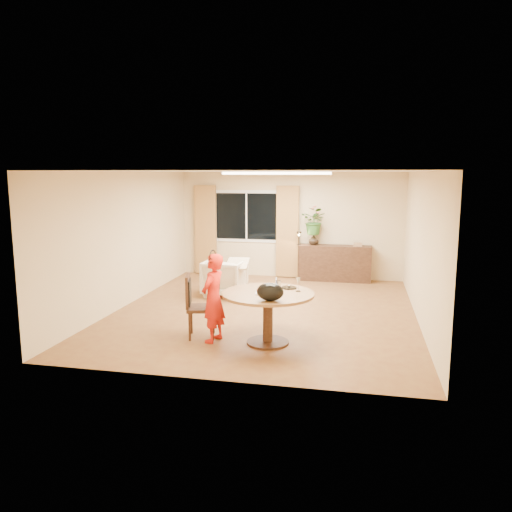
{
  "coord_description": "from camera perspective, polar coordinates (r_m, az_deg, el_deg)",
  "views": [
    {
      "loc": [
        1.71,
        -8.93,
        2.56
      ],
      "look_at": [
        -0.13,
        -0.2,
        1.08
      ],
      "focal_mm": 35.0,
      "sensor_mm": 36.0,
      "label": 1
    }
  ],
  "objects": [
    {
      "name": "book_stack",
      "position": [
        12.05,
        11.56,
        1.31
      ],
      "size": [
        0.25,
        0.21,
        0.09
      ],
      "primitive_type": null,
      "rotation": [
        0.0,
        0.0,
        0.27
      ],
      "color": "brown",
      "rests_on": "sideboard"
    },
    {
      "name": "vase",
      "position": [
        12.09,
        6.59,
        1.86
      ],
      "size": [
        0.25,
        0.25,
        0.25
      ],
      "primitive_type": "imported",
      "rotation": [
        0.0,
        0.0,
        -0.04
      ],
      "color": "black",
      "rests_on": "sideboard"
    },
    {
      "name": "curtain_left",
      "position": [
        12.77,
        -5.77,
        3.0
      ],
      "size": [
        0.55,
        0.08,
        2.25
      ],
      "primitive_type": "cube",
      "color": "olive",
      "rests_on": "wall_back"
    },
    {
      "name": "wall_back",
      "position": [
        12.36,
        3.91,
        3.54
      ],
      "size": [
        5.5,
        0.0,
        5.5
      ],
      "primitive_type": "plane",
      "rotation": [
        1.57,
        0.0,
        0.0
      ],
      "color": "#D3BB89",
      "rests_on": "floor"
    },
    {
      "name": "tumbler",
      "position": [
        7.78,
        2.57,
        -3.27
      ],
      "size": [
        0.09,
        0.09,
        0.12
      ],
      "primitive_type": null,
      "rotation": [
        0.0,
        0.0,
        0.1
      ],
      "color": "white",
      "rests_on": "dining_table"
    },
    {
      "name": "dining_table",
      "position": [
        7.55,
        1.37,
        -5.45
      ],
      "size": [
        1.39,
        1.39,
        0.79
      ],
      "color": "brown",
      "rests_on": "floor"
    },
    {
      "name": "wine_glass",
      "position": [
        7.59,
        4.85,
        -3.25
      ],
      "size": [
        0.09,
        0.09,
        0.22
      ],
      "primitive_type": null,
      "rotation": [
        0.0,
        0.0,
        -0.26
      ],
      "color": "white",
      "rests_on": "dining_table"
    },
    {
      "name": "throw",
      "position": [
        10.43,
        -2.12,
        -0.42
      ],
      "size": [
        0.49,
        0.58,
        0.03
      ],
      "primitive_type": null,
      "rotation": [
        0.0,
        0.0,
        0.07
      ],
      "color": "beige",
      "rests_on": "armchair"
    },
    {
      "name": "ceiling",
      "position": [
        9.09,
        1.08,
        9.66
      ],
      "size": [
        6.5,
        6.5,
        0.0
      ],
      "primitive_type": "plane",
      "rotation": [
        3.14,
        0.0,
        0.0
      ],
      "color": "white",
      "rests_on": "wall_back"
    },
    {
      "name": "pot_lid",
      "position": [
        7.8,
        3.81,
        -3.55
      ],
      "size": [
        0.26,
        0.26,
        0.04
      ],
      "primitive_type": null,
      "rotation": [
        0.0,
        0.0,
        0.13
      ],
      "color": "white",
      "rests_on": "dining_table"
    },
    {
      "name": "armchair",
      "position": [
        10.59,
        -3.6,
        -2.47
      ],
      "size": [
        0.86,
        0.88,
        0.77
      ],
      "primitive_type": "imported",
      "rotation": [
        0.0,
        0.0,
        3.09
      ],
      "color": "beige",
      "rests_on": "floor"
    },
    {
      "name": "desk_lamp",
      "position": [
        12.08,
        4.92,
        2.08
      ],
      "size": [
        0.18,
        0.18,
        0.33
      ],
      "primitive_type": null,
      "rotation": [
        0.0,
        0.0,
        0.34
      ],
      "color": "black",
      "rests_on": "sideboard"
    },
    {
      "name": "child",
      "position": [
        7.66,
        -4.91,
        -4.81
      ],
      "size": [
        0.56,
        0.43,
        1.37
      ],
      "primitive_type": "imported",
      "rotation": [
        0.0,
        0.0,
        -1.79
      ],
      "color": "red",
      "rests_on": "floor"
    },
    {
      "name": "wall_left",
      "position": [
        10.06,
        -14.52,
        1.91
      ],
      "size": [
        0.0,
        6.5,
        6.5
      ],
      "primitive_type": "plane",
      "rotation": [
        1.57,
        0.0,
        1.57
      ],
      "color": "#D3BB89",
      "rests_on": "floor"
    },
    {
      "name": "window",
      "position": [
        12.53,
        -1.09,
        4.56
      ],
      "size": [
        1.7,
        0.03,
        1.3
      ],
      "color": "white",
      "rests_on": "wall_back"
    },
    {
      "name": "handbag",
      "position": [
        7.0,
        1.63,
        -4.13
      ],
      "size": [
        0.43,
        0.32,
        0.26
      ],
      "primitive_type": null,
      "rotation": [
        0.0,
        0.0,
        -0.26
      ],
      "color": "black",
      "rests_on": "dining_table"
    },
    {
      "name": "dining_chair",
      "position": [
        7.92,
        -6.24,
        -5.73
      ],
      "size": [
        0.58,
        0.55,
        1.0
      ],
      "primitive_type": null,
      "rotation": [
        0.0,
        0.0,
        0.26
      ],
      "color": "black",
      "rests_on": "floor"
    },
    {
      "name": "floor",
      "position": [
        9.45,
        1.03,
        -6.32
      ],
      "size": [
        6.5,
        6.5,
        0.0
      ],
      "primitive_type": "plane",
      "color": "brown",
      "rests_on": "ground"
    },
    {
      "name": "wall_right",
      "position": [
        9.08,
        18.37,
        0.94
      ],
      "size": [
        0.0,
        6.5,
        6.5
      ],
      "primitive_type": "plane",
      "rotation": [
        1.57,
        0.0,
        -1.57
      ],
      "color": "#D3BB89",
      "rests_on": "floor"
    },
    {
      "name": "curtain_right",
      "position": [
        12.29,
        3.61,
        2.79
      ],
      "size": [
        0.55,
        0.08,
        2.25
      ],
      "primitive_type": "cube",
      "color": "olive",
      "rests_on": "wall_back"
    },
    {
      "name": "ceiling_panel",
      "position": [
        10.27,
        2.36,
        9.43
      ],
      "size": [
        2.2,
        0.35,
        0.05
      ],
      "primitive_type": "cube",
      "color": "white",
      "rests_on": "ceiling"
    },
    {
      "name": "sideboard",
      "position": [
        12.14,
        9.01,
        -0.81
      ],
      "size": [
        1.72,
        0.42,
        0.86
      ],
      "primitive_type": "cube",
      "color": "black",
      "rests_on": "floor"
    },
    {
      "name": "laptop",
      "position": [
        7.43,
        1.27,
        -3.41
      ],
      "size": [
        0.39,
        0.29,
        0.24
      ],
      "primitive_type": null,
      "rotation": [
        0.0,
        0.0,
        0.15
      ],
      "color": "#B7B7BC",
      "rests_on": "dining_table"
    },
    {
      "name": "bouquet",
      "position": [
        12.04,
        6.73,
        4.0
      ],
      "size": [
        0.73,
        0.68,
        0.66
      ],
      "primitive_type": "imported",
      "rotation": [
        0.0,
        0.0,
        -0.33
      ],
      "color": "#286A27",
      "rests_on": "vase"
    }
  ]
}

